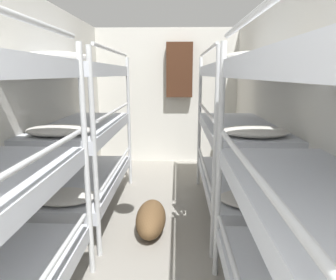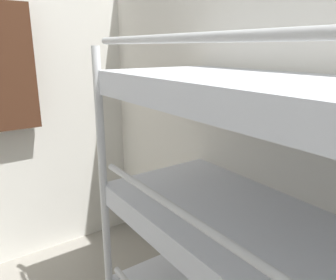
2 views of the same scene
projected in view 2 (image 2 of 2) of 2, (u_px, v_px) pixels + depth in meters
bunk_stack_right_far at (292, 256)px, 1.27m from camera, size 0.75×1.82×1.81m
hanging_coat at (1, 68)px, 2.34m from camera, size 0.44×0.12×0.90m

